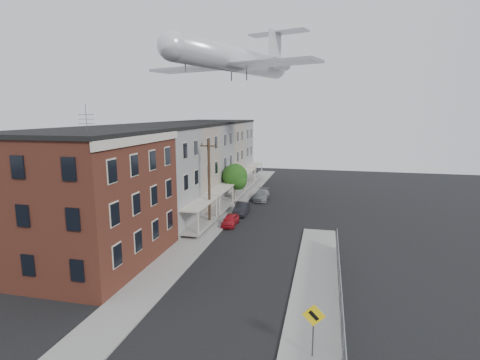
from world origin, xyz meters
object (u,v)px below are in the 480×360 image
object	(u,v)px
car_mid	(242,209)
car_far	(262,195)
utility_pole	(209,182)
car_near	(230,220)
airplane	(237,60)
warning_sign	(313,322)
street_tree	(236,177)

from	to	relation	value
car_mid	car_far	world-z (taller)	car_mid
car_mid	car_far	distance (m)	7.62
utility_pole	car_near	size ratio (longest dim) A/B	2.62
car_near	airplane	world-z (taller)	airplane
utility_pole	car_far	bearing A→B (deg)	76.03
car_near	car_far	world-z (taller)	car_far
warning_sign	car_far	distance (m)	32.84
street_tree	car_near	distance (m)	9.77
street_tree	car_near	xyz separation A→B (m)	(1.67, -9.19, -2.87)
utility_pole	car_mid	size ratio (longest dim) A/B	2.22
utility_pole	street_tree	xyz separation A→B (m)	(0.33, 9.92, -1.22)
street_tree	airplane	bearing A→B (deg)	92.58
utility_pole	car_mid	xyz separation A→B (m)	(2.18, 5.24, -4.01)
utility_pole	car_far	distance (m)	13.78
airplane	street_tree	bearing A→B (deg)	-87.42
utility_pole	car_far	world-z (taller)	utility_pole
utility_pole	street_tree	distance (m)	10.00
warning_sign	car_mid	distance (m)	25.92
street_tree	car_mid	distance (m)	5.75
utility_pole	car_near	bearing A→B (deg)	20.24
warning_sign	car_near	distance (m)	21.84
street_tree	car_far	world-z (taller)	street_tree
car_mid	warning_sign	bearing A→B (deg)	-72.02
car_near	car_mid	size ratio (longest dim) A/B	0.84
car_near	car_far	size ratio (longest dim) A/B	0.75
warning_sign	street_tree	xyz separation A→B (m)	(-10.87, 28.95, 1.57)
street_tree	car_mid	xyz separation A→B (m)	(1.85, -4.69, -2.78)
car_far	car_near	bearing A→B (deg)	-97.06
car_near	car_mid	world-z (taller)	car_mid
warning_sign	car_far	xyz separation A→B (m)	(-8.02, 31.82, -1.22)
car_near	airplane	xyz separation A→B (m)	(-1.73, 10.45, 17.38)
warning_sign	utility_pole	xyz separation A→B (m)	(-11.20, 19.03, 2.79)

